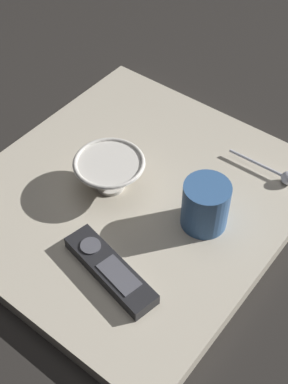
{
  "coord_description": "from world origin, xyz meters",
  "views": [
    {
      "loc": [
        0.51,
        0.42,
        0.77
      ],
      "look_at": [
        -0.0,
        0.03,
        0.05
      ],
      "focal_mm": 49.27,
      "sensor_mm": 36.0,
      "label": 1
    }
  ],
  "objects_px": {
    "teaspoon": "(282,175)",
    "tv_remote_near": "(110,270)",
    "cereal_bowl": "(110,172)",
    "coffee_mug": "(205,205)"
  },
  "relations": [
    {
      "from": "teaspoon",
      "to": "tv_remote_near",
      "type": "relative_size",
      "value": 0.72
    },
    {
      "from": "cereal_bowl",
      "to": "coffee_mug",
      "type": "relative_size",
      "value": 1.44
    },
    {
      "from": "coffee_mug",
      "to": "teaspoon",
      "type": "distance_m",
      "value": 0.19
    },
    {
      "from": "coffee_mug",
      "to": "tv_remote_near",
      "type": "relative_size",
      "value": 0.47
    },
    {
      "from": "tv_remote_near",
      "to": "coffee_mug",
      "type": "bearing_deg",
      "value": 162.1
    },
    {
      "from": "cereal_bowl",
      "to": "teaspoon",
      "type": "relative_size",
      "value": 0.95
    },
    {
      "from": "teaspoon",
      "to": "coffee_mug",
      "type": "bearing_deg",
      "value": -18.74
    },
    {
      "from": "teaspoon",
      "to": "cereal_bowl",
      "type": "bearing_deg",
      "value": -49.22
    },
    {
      "from": "coffee_mug",
      "to": "teaspoon",
      "type": "xyz_separation_m",
      "value": [
        -0.18,
        0.06,
        -0.03
      ]
    },
    {
      "from": "cereal_bowl",
      "to": "teaspoon",
      "type": "height_order",
      "value": "cereal_bowl"
    }
  ]
}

